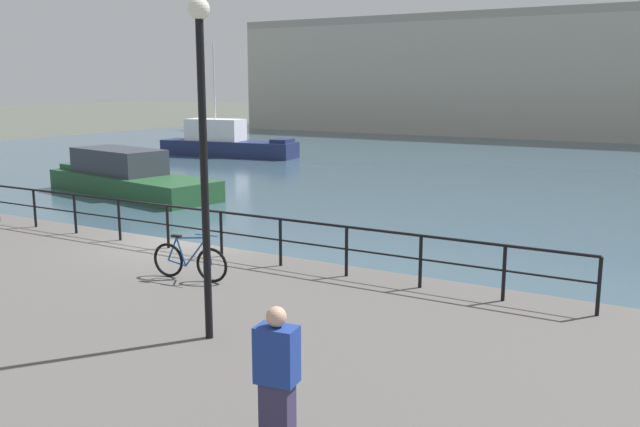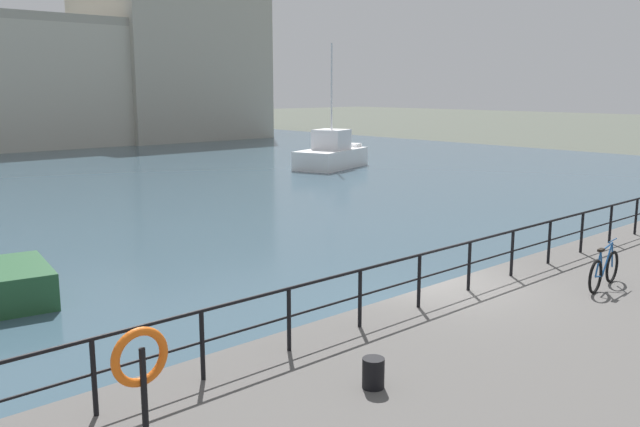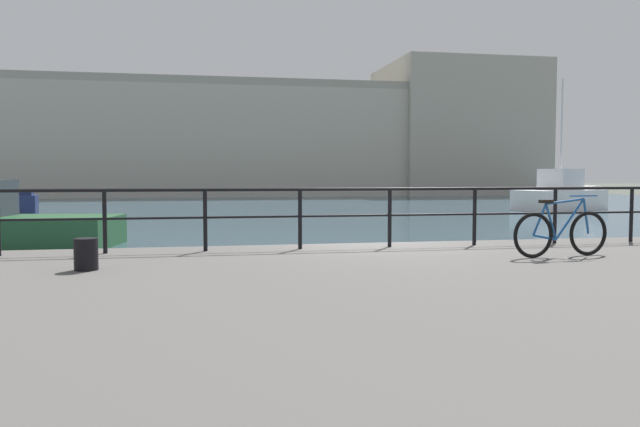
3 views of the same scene
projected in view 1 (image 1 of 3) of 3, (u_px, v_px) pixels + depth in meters
name	position (u px, v px, depth m)	size (l,w,h in m)	color
ground_plane	(189.00, 271.00, 17.49)	(240.00, 240.00, 0.00)	#4C5147
water_basin	(506.00, 159.00, 43.14)	(80.00, 60.00, 0.01)	#385160
moored_red_daysailer	(127.00, 177.00, 29.46)	(9.22, 4.20, 1.93)	#23512D
moored_green_narrowboat	(225.00, 143.00, 44.55)	(9.41, 3.43, 7.26)	navy
quay_railing	(143.00, 215.00, 16.95)	(21.42, 0.07, 1.08)	black
parked_bicycle	(190.00, 261.00, 13.93)	(1.76, 0.27, 0.98)	black
quay_lamp_post	(203.00, 131.00, 10.19)	(0.32, 0.32, 5.19)	black
standing_person	(277.00, 381.00, 7.24)	(0.47, 0.34, 1.69)	#332D4C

